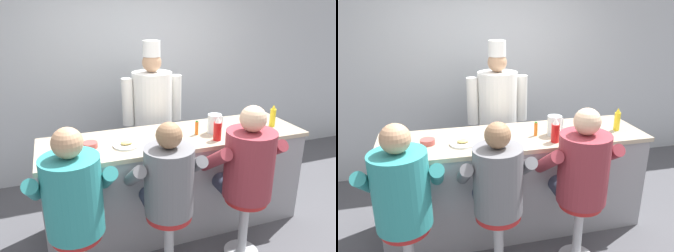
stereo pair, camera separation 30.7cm
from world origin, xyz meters
The scene contains 14 objects.
ground_plane centered at (0.00, 0.00, 0.00)m, with size 20.00×20.00×0.00m, color #4C4C51.
wall_back centered at (0.00, 1.79, 1.35)m, with size 10.00×0.06×2.70m.
diner_counter centered at (0.00, 0.37, 0.50)m, with size 2.57×0.74×0.99m.
ketchup_bottle_red centered at (0.32, 0.13, 1.10)m, with size 0.08×0.08×0.23m.
mustard_bottle_yellow centered at (1.04, 0.28, 1.10)m, with size 0.06×0.06×0.23m.
hot_sauce_bottle_orange centered at (0.20, 0.32, 1.06)m, with size 0.03×0.03×0.14m.
water_pitcher_clear centered at (0.38, 0.31, 1.08)m, with size 0.16×0.14×0.19m.
breakfast_plate centered at (-0.51, 0.27, 1.00)m, with size 0.24×0.24×0.05m.
cereal_bowl centered at (-0.82, 0.35, 1.01)m, with size 0.14×0.14×0.05m.
coffee_mug_white centered at (-1.02, 0.13, 1.03)m, with size 0.13×0.09×0.08m.
diner_seated_teal centered at (-1.02, -0.25, 0.86)m, with size 0.63×0.62×1.41m.
diner_seated_grey centered at (-0.31, -0.25, 0.84)m, with size 0.59×0.59×1.37m.
diner_seated_maroon centered at (0.41, -0.25, 0.86)m, with size 0.64×0.63×1.42m.
cook_in_whites_near centered at (0.00, 1.13, 1.00)m, with size 0.71×0.46×1.82m.
Camera 2 is at (-0.78, -2.48, 2.14)m, focal length 35.00 mm.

